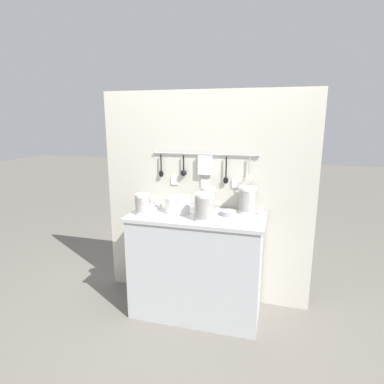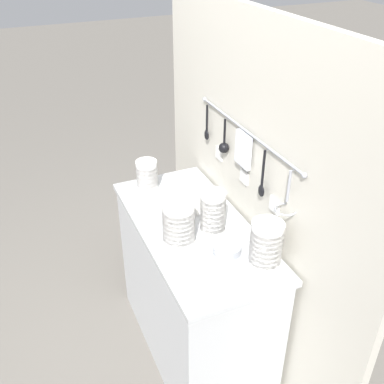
{
  "view_description": "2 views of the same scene",
  "coord_description": "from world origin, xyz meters",
  "px_view_note": "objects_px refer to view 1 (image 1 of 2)",
  "views": [
    {
      "loc": [
        0.63,
        -2.47,
        1.69
      ],
      "look_at": [
        -0.04,
        0.0,
        1.09
      ],
      "focal_mm": 30.0,
      "sensor_mm": 36.0,
      "label": 1
    },
    {
      "loc": [
        1.69,
        -0.74,
        2.24
      ],
      "look_at": [
        0.0,
        -0.01,
        1.1
      ],
      "focal_mm": 42.0,
      "sensor_mm": 36.0,
      "label": 2
    }
  ],
  "objects_px": {
    "bowl_stack_back_corner": "(204,207)",
    "steel_mixing_bowl": "(228,213)",
    "bowl_stack_tall_left": "(247,200)",
    "cup_back_left": "(260,212)",
    "cup_front_right": "(160,205)",
    "cup_edge_far": "(157,204)",
    "bowl_stack_nested_right": "(143,204)",
    "cup_centre": "(148,208)",
    "bowl_stack_wide_centre": "(208,200)",
    "plate_stack": "(177,205)"
  },
  "relations": [
    {
      "from": "plate_stack",
      "to": "cup_centre",
      "type": "distance_m",
      "value": 0.27
    },
    {
      "from": "cup_front_right",
      "to": "cup_back_left",
      "type": "bearing_deg",
      "value": 1.85
    },
    {
      "from": "bowl_stack_tall_left",
      "to": "cup_front_right",
      "type": "xyz_separation_m",
      "value": [
        -0.77,
        -0.05,
        -0.09
      ]
    },
    {
      "from": "bowl_stack_tall_left",
      "to": "cup_centre",
      "type": "height_order",
      "value": "bowl_stack_tall_left"
    },
    {
      "from": "bowl_stack_back_corner",
      "to": "steel_mixing_bowl",
      "type": "bearing_deg",
      "value": 47.39
    },
    {
      "from": "steel_mixing_bowl",
      "to": "cup_back_left",
      "type": "height_order",
      "value": "cup_back_left"
    },
    {
      "from": "steel_mixing_bowl",
      "to": "cup_front_right",
      "type": "height_order",
      "value": "cup_front_right"
    },
    {
      "from": "steel_mixing_bowl",
      "to": "cup_back_left",
      "type": "bearing_deg",
      "value": 20.32
    },
    {
      "from": "cup_back_left",
      "to": "bowl_stack_back_corner",
      "type": "bearing_deg",
      "value": -147.03
    },
    {
      "from": "bowl_stack_wide_centre",
      "to": "plate_stack",
      "type": "height_order",
      "value": "bowl_stack_wide_centre"
    },
    {
      "from": "steel_mixing_bowl",
      "to": "bowl_stack_back_corner",
      "type": "bearing_deg",
      "value": -132.61
    },
    {
      "from": "cup_back_left",
      "to": "bowl_stack_tall_left",
      "type": "bearing_deg",
      "value": 169.47
    },
    {
      "from": "cup_centre",
      "to": "cup_front_right",
      "type": "bearing_deg",
      "value": 59.83
    },
    {
      "from": "bowl_stack_wide_centre",
      "to": "plate_stack",
      "type": "relative_size",
      "value": 1.05
    },
    {
      "from": "bowl_stack_back_corner",
      "to": "cup_edge_far",
      "type": "bearing_deg",
      "value": 150.81
    },
    {
      "from": "bowl_stack_tall_left",
      "to": "cup_back_left",
      "type": "distance_m",
      "value": 0.14
    },
    {
      "from": "bowl_stack_tall_left",
      "to": "cup_centre",
      "type": "bearing_deg",
      "value": -169.29
    },
    {
      "from": "bowl_stack_nested_right",
      "to": "cup_front_right",
      "type": "bearing_deg",
      "value": 73.87
    },
    {
      "from": "cup_front_right",
      "to": "bowl_stack_tall_left",
      "type": "bearing_deg",
      "value": 3.65
    },
    {
      "from": "bowl_stack_back_corner",
      "to": "steel_mixing_bowl",
      "type": "distance_m",
      "value": 0.25
    },
    {
      "from": "cup_front_right",
      "to": "cup_centre",
      "type": "xyz_separation_m",
      "value": [
        -0.06,
        -0.11,
        0.0
      ]
    },
    {
      "from": "bowl_stack_nested_right",
      "to": "cup_front_right",
      "type": "distance_m",
      "value": 0.24
    },
    {
      "from": "plate_stack",
      "to": "cup_edge_far",
      "type": "bearing_deg",
      "value": 150.43
    },
    {
      "from": "bowl_stack_back_corner",
      "to": "cup_front_right",
      "type": "bearing_deg",
      "value": 152.73
    },
    {
      "from": "cup_front_right",
      "to": "cup_back_left",
      "type": "relative_size",
      "value": 1.0
    },
    {
      "from": "cup_back_left",
      "to": "cup_edge_far",
      "type": "distance_m",
      "value": 0.93
    },
    {
      "from": "bowl_stack_wide_centre",
      "to": "cup_edge_far",
      "type": "xyz_separation_m",
      "value": [
        -0.5,
        0.1,
        -0.09
      ]
    },
    {
      "from": "bowl_stack_back_corner",
      "to": "plate_stack",
      "type": "height_order",
      "value": "bowl_stack_back_corner"
    },
    {
      "from": "bowl_stack_nested_right",
      "to": "cup_edge_far",
      "type": "height_order",
      "value": "bowl_stack_nested_right"
    },
    {
      "from": "steel_mixing_bowl",
      "to": "cup_edge_far",
      "type": "distance_m",
      "value": 0.69
    },
    {
      "from": "bowl_stack_back_corner",
      "to": "cup_back_left",
      "type": "xyz_separation_m",
      "value": [
        0.42,
        0.27,
        -0.08
      ]
    },
    {
      "from": "cup_edge_far",
      "to": "cup_back_left",
      "type": "bearing_deg",
      "value": -1.07
    },
    {
      "from": "cup_back_left",
      "to": "cup_centre",
      "type": "relative_size",
      "value": 1.0
    },
    {
      "from": "bowl_stack_wide_centre",
      "to": "steel_mixing_bowl",
      "type": "height_order",
      "value": "bowl_stack_wide_centre"
    },
    {
      "from": "bowl_stack_back_corner",
      "to": "plate_stack",
      "type": "bearing_deg",
      "value": 151.15
    },
    {
      "from": "bowl_stack_nested_right",
      "to": "cup_edge_far",
      "type": "distance_m",
      "value": 0.28
    },
    {
      "from": "cup_front_right",
      "to": "cup_edge_far",
      "type": "height_order",
      "value": "same"
    },
    {
      "from": "bowl_stack_nested_right",
      "to": "cup_edge_far",
      "type": "bearing_deg",
      "value": 86.09
    },
    {
      "from": "cup_front_right",
      "to": "steel_mixing_bowl",
      "type": "bearing_deg",
      "value": -5.96
    },
    {
      "from": "bowl_stack_back_corner",
      "to": "plate_stack",
      "type": "relative_size",
      "value": 0.99
    },
    {
      "from": "steel_mixing_bowl",
      "to": "cup_front_right",
      "type": "bearing_deg",
      "value": 174.04
    },
    {
      "from": "steel_mixing_bowl",
      "to": "cup_back_left",
      "type": "relative_size",
      "value": 3.02
    },
    {
      "from": "bowl_stack_back_corner",
      "to": "cup_front_right",
      "type": "relative_size",
      "value": 4.76
    },
    {
      "from": "cup_front_right",
      "to": "cup_back_left",
      "type": "height_order",
      "value": "same"
    },
    {
      "from": "bowl_stack_back_corner",
      "to": "cup_centre",
      "type": "height_order",
      "value": "bowl_stack_back_corner"
    },
    {
      "from": "bowl_stack_wide_centre",
      "to": "bowl_stack_nested_right",
      "type": "height_order",
      "value": "bowl_stack_wide_centre"
    },
    {
      "from": "bowl_stack_tall_left",
      "to": "steel_mixing_bowl",
      "type": "relative_size",
      "value": 1.65
    },
    {
      "from": "steel_mixing_bowl",
      "to": "cup_front_right",
      "type": "xyz_separation_m",
      "value": [
        -0.63,
        0.07,
        0.0
      ]
    },
    {
      "from": "bowl_stack_nested_right",
      "to": "bowl_stack_tall_left",
      "type": "xyz_separation_m",
      "value": [
        0.84,
        0.27,
        0.03
      ]
    },
    {
      "from": "cup_centre",
      "to": "steel_mixing_bowl",
      "type": "bearing_deg",
      "value": 3.54
    }
  ]
}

